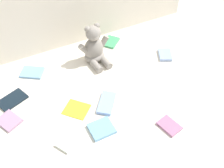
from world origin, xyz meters
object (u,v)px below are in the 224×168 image
at_px(teddy_bear, 94,48).
at_px(book_case_9, 32,72).
at_px(book_case_4, 165,55).
at_px(book_case_0, 76,109).
at_px(book_case_1, 102,129).
at_px(book_case_8, 169,126).
at_px(book_case_7, 9,121).
at_px(book_case_2, 111,42).
at_px(book_case_6, 69,140).
at_px(book_case_5, 107,103).
at_px(book_case_3, 12,100).

bearing_deg(teddy_bear, book_case_9, 166.05).
bearing_deg(book_case_4, book_case_0, -140.59).
relative_size(book_case_1, book_case_8, 1.07).
bearing_deg(book_case_7, book_case_2, 178.94).
bearing_deg(book_case_1, book_case_4, -61.73).
distance_m(teddy_bear, book_case_1, 0.49).
bearing_deg(book_case_6, book_case_5, -94.71).
relative_size(teddy_bear, book_case_1, 2.15).
relative_size(book_case_1, book_case_3, 0.78).
height_order(book_case_1, book_case_2, book_case_1).
xyz_separation_m(book_case_2, book_case_5, (-0.24, -0.43, 0.00)).
relative_size(book_case_1, book_case_7, 1.02).
distance_m(book_case_4, book_case_7, 0.91).
height_order(book_case_2, book_case_3, book_case_2).
distance_m(book_case_2, book_case_9, 0.51).
bearing_deg(book_case_4, book_case_7, -149.47).
height_order(teddy_bear, book_case_7, teddy_bear).
relative_size(book_case_5, book_case_9, 1.18).
bearing_deg(teddy_bear, book_case_1, -116.34).
relative_size(teddy_bear, book_case_4, 2.24).
xyz_separation_m(book_case_0, book_case_6, (-0.09, -0.15, 0.00)).
xyz_separation_m(book_case_1, book_case_6, (-0.15, 0.01, -0.00)).
bearing_deg(book_case_4, book_case_6, -131.21).
bearing_deg(book_case_2, book_case_4, 0.93).
distance_m(book_case_8, book_case_9, 0.78).
distance_m(book_case_0, book_case_3, 0.33).
height_order(book_case_0, book_case_4, book_case_4).
bearing_deg(book_case_7, book_case_9, -150.12).
height_order(book_case_4, book_case_7, book_case_4).
bearing_deg(book_case_9, book_case_0, 52.44).
xyz_separation_m(book_case_4, book_case_6, (-0.70, -0.29, -0.00)).
bearing_deg(book_case_2, book_case_8, -44.36).
relative_size(teddy_bear, book_case_6, 2.05).
height_order(book_case_4, book_case_8, book_case_4).
bearing_deg(book_case_8, book_case_9, 113.02).
distance_m(book_case_4, book_case_5, 0.50).
height_order(book_case_1, book_case_9, book_case_1).
relative_size(book_case_3, book_case_9, 1.14).
distance_m(book_case_0, book_case_6, 0.18).
relative_size(book_case_6, book_case_8, 1.12).
bearing_deg(book_case_0, book_case_1, 66.89).
bearing_deg(book_case_6, book_case_0, -62.51).
bearing_deg(book_case_7, book_case_3, -135.34).
xyz_separation_m(book_case_2, book_case_4, (0.22, -0.25, 0.00)).
xyz_separation_m(book_case_0, book_case_1, (0.06, -0.16, 0.00)).
distance_m(book_case_1, book_case_2, 0.64).
relative_size(book_case_4, book_case_5, 0.73).
bearing_deg(book_case_1, book_case_5, -35.14).
relative_size(teddy_bear, book_case_9, 1.92).
bearing_deg(book_case_9, book_case_5, 68.08).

